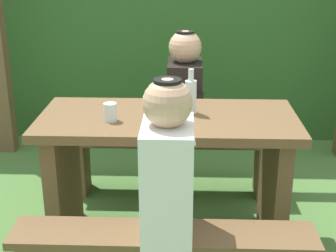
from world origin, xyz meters
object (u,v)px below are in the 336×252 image
Objects in this scene: bench_far at (171,153)px; bottle_left at (191,95)px; person_black_coat at (185,90)px; picnic_table at (168,158)px; drinking_glass at (110,112)px; cell_phone at (168,115)px; person_white_shirt at (168,165)px.

bottle_left is at bearing -77.15° from bench_far.
picnic_table is at bearing -98.52° from person_black_coat.
bench_far is 0.79m from bottle_left.
drinking_glass reaches higher than picnic_table.
bench_far is 1.95× the size of person_black_coat.
cell_phone is (-0.12, -0.06, -0.10)m from bottle_left.
person_black_coat reaches higher than cell_phone.
bottle_left is (0.03, -0.53, 0.12)m from person_black_coat.
person_white_shirt is at bearing -99.13° from bottle_left.
person_black_coat is at bearing 86.66° from person_white_shirt.
person_white_shirt is 7.45× the size of drinking_glass.
person_black_coat is (0.09, -0.00, 0.45)m from bench_far.
person_white_shirt is 0.58m from cell_phone.
bottle_left is (0.12, 0.05, 0.35)m from picnic_table.
bench_far is 14.50× the size of drinking_glass.
person_black_coat is 0.55m from bottle_left.
person_white_shirt reaches higher than bottle_left.
picnic_table is 0.63m from person_white_shirt.
cell_phone reaches higher than bench_far.
cell_phone is (-0.02, 0.58, 0.03)m from person_white_shirt.
person_black_coat reaches higher than drinking_glass.
drinking_glass is at bearing -119.79° from person_black_coat.
drinking_glass is (-0.30, -0.09, 0.30)m from picnic_table.
bottle_left is at bearing -86.30° from person_black_coat.
bottle_left reaches higher than picnic_table.
bench_far is at bearing 66.22° from drinking_glass.
person_white_shirt is 0.59m from drinking_glass.
picnic_table is 5.65× the size of bottle_left.
person_white_shirt is at bearing -89.05° from bench_far.
person_white_shirt is (0.02, -1.17, 0.45)m from bench_far.
drinking_glass is (-0.32, 0.49, 0.07)m from person_white_shirt.
person_black_coat is at bearing 60.21° from drinking_glass.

